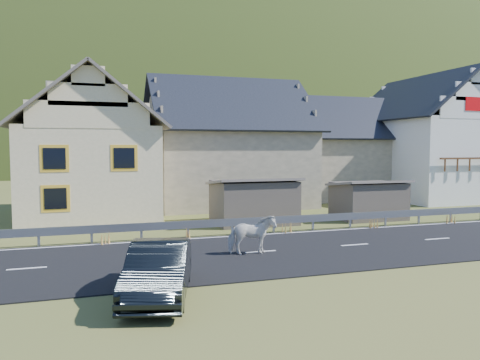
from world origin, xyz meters
name	(u,v)px	position (x,y,z in m)	size (l,w,h in m)	color
ground	(355,246)	(0.00, 0.00, 0.00)	(160.00, 160.00, 0.00)	#3B4C1D
road	(355,245)	(0.00, 0.00, 0.02)	(60.00, 7.00, 0.04)	black
lane_markings	(355,245)	(0.00, 0.00, 0.04)	(60.00, 6.60, 0.01)	silver
guardrail	(313,219)	(0.00, 3.68, 0.56)	(28.10, 0.09, 0.75)	#93969B
shed_left	(254,202)	(-2.00, 6.50, 1.10)	(4.30, 3.30, 2.40)	brown
shed_right	(368,201)	(4.50, 6.00, 1.00)	(3.80, 2.90, 2.20)	brown
house_cream	(90,140)	(-10.00, 12.00, 4.36)	(7.80, 9.80, 8.30)	#F9E2B2
house_stone_a	(227,137)	(-1.00, 15.00, 4.63)	(10.80, 9.80, 8.90)	tan
house_stone_b	(340,143)	(9.00, 17.00, 4.24)	(9.80, 8.80, 8.10)	tan
house_white	(429,133)	(15.00, 14.00, 5.06)	(8.80, 10.80, 9.70)	silver
mountain	(130,205)	(5.00, 180.00, -20.00)	(440.00, 280.00, 260.00)	#2D3F19
horse	(252,235)	(-4.46, -0.30, 0.76)	(1.70, 0.77, 1.44)	silver
car	(159,270)	(-8.32, -4.00, 0.71)	(1.51, 4.32, 1.42)	black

